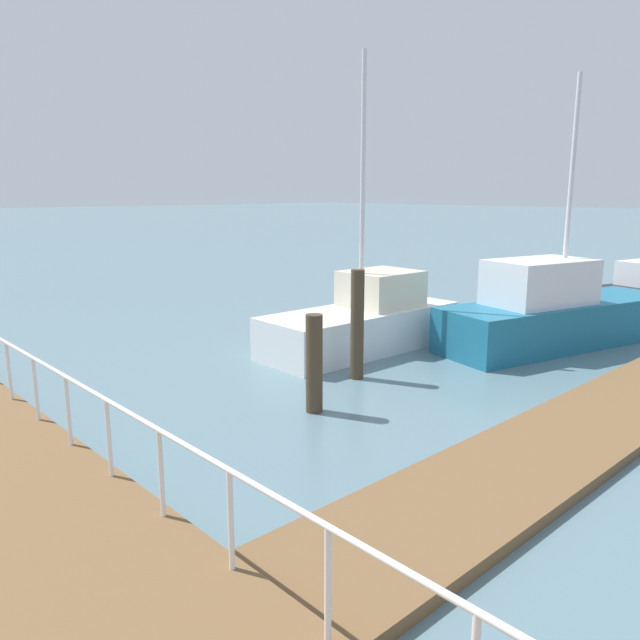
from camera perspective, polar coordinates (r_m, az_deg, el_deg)
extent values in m
plane|color=slate|center=(15.91, -18.49, -3.49)|extent=(300.00, 300.00, 0.00)
cube|color=brown|center=(11.09, 22.41, -10.00)|extent=(13.61, 2.00, 0.18)
cylinder|color=white|center=(5.41, 0.74, -23.52)|extent=(0.06, 0.06, 1.05)
cylinder|color=white|center=(6.32, -8.32, -17.99)|extent=(0.06, 0.06, 1.05)
cylinder|color=white|center=(7.37, -14.59, -13.68)|extent=(0.06, 0.06, 1.05)
cylinder|color=white|center=(8.51, -19.08, -10.38)|extent=(0.06, 0.06, 1.05)
cylinder|color=white|center=(9.72, -22.42, -7.84)|extent=(0.06, 0.06, 1.05)
cylinder|color=white|center=(10.96, -24.98, -5.85)|extent=(0.06, 0.06, 1.05)
cylinder|color=white|center=(12.23, -27.01, -4.26)|extent=(0.06, 0.06, 1.05)
cylinder|color=white|center=(6.60, -11.93, -11.64)|extent=(0.06, 28.83, 0.06)
cylinder|color=#473826|center=(13.32, 3.49, -0.45)|extent=(0.29, 0.29, 2.42)
cylinder|color=brown|center=(20.06, 16.91, 2.57)|extent=(0.29, 0.29, 1.95)
cylinder|color=#473826|center=(11.33, -0.55, -4.10)|extent=(0.32, 0.32, 1.86)
cube|color=black|center=(23.95, 27.61, 1.86)|extent=(5.93, 2.78, 0.87)
cube|color=#1E6B8C|center=(17.64, 21.44, -0.24)|extent=(7.51, 3.68, 1.19)
cube|color=white|center=(16.77, 19.82, 3.36)|extent=(3.04, 2.23, 1.16)
cylinder|color=silver|center=(17.29, 22.33, 11.09)|extent=(0.12, 0.12, 5.77)
cube|color=white|center=(15.94, 3.81, -0.88)|extent=(5.60, 2.18, 1.06)
cube|color=beige|center=(16.27, 5.69, 2.94)|extent=(1.92, 1.68, 0.94)
cylinder|color=silver|center=(15.55, 4.00, 12.49)|extent=(0.12, 0.12, 6.31)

